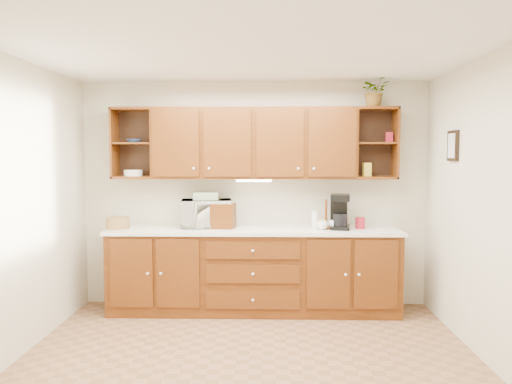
{
  "coord_description": "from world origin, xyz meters",
  "views": [
    {
      "loc": [
        0.16,
        -4.07,
        1.76
      ],
      "look_at": [
        0.03,
        1.15,
        1.37
      ],
      "focal_mm": 35.0,
      "sensor_mm": 36.0,
      "label": 1
    }
  ],
  "objects_px": {
    "bread_box": "(217,216)",
    "coffee_maker": "(340,212)",
    "microwave": "(206,213)",
    "potted_plant": "(375,91)"
  },
  "relations": [
    {
      "from": "bread_box",
      "to": "microwave",
      "type": "bearing_deg",
      "value": 159.83
    },
    {
      "from": "microwave",
      "to": "coffee_maker",
      "type": "height_order",
      "value": "coffee_maker"
    },
    {
      "from": "potted_plant",
      "to": "microwave",
      "type": "bearing_deg",
      "value": 179.4
    },
    {
      "from": "microwave",
      "to": "coffee_maker",
      "type": "relative_size",
      "value": 1.46
    },
    {
      "from": "microwave",
      "to": "potted_plant",
      "type": "distance_m",
      "value": 2.32
    },
    {
      "from": "microwave",
      "to": "potted_plant",
      "type": "relative_size",
      "value": 1.65
    },
    {
      "from": "potted_plant",
      "to": "coffee_maker",
      "type": "bearing_deg",
      "value": -167.65
    },
    {
      "from": "bread_box",
      "to": "potted_plant",
      "type": "height_order",
      "value": "potted_plant"
    },
    {
      "from": "bread_box",
      "to": "coffee_maker",
      "type": "height_order",
      "value": "coffee_maker"
    },
    {
      "from": "bread_box",
      "to": "coffee_maker",
      "type": "distance_m",
      "value": 1.37
    }
  ]
}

